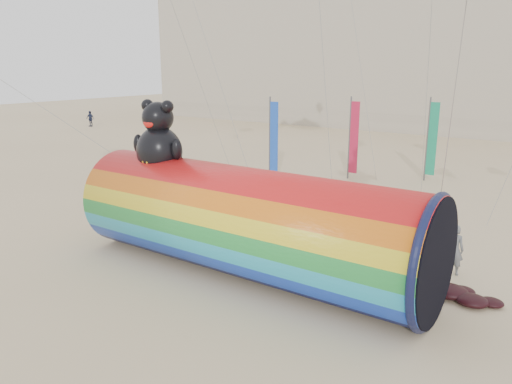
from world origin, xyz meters
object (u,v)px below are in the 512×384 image
Objects in this scene: hotel_building at (385,36)px; windsock_assembly at (246,219)px; kite_handler at (454,249)px; fabric_bundle at (456,293)px.

windsock_assembly is (13.41, -46.35, -8.34)m from hotel_building.
hotel_building is 47.47m from kite_handler.
fabric_bundle is at bearing 18.17° from windsock_assembly.
fabric_bundle is (0.62, -1.88, -0.73)m from kite_handler.
hotel_building reaches higher than kite_handler.
hotel_building is at bearing -71.57° from kite_handler.
hotel_building reaches higher than windsock_assembly.
fabric_bundle is (19.99, -44.19, -10.14)m from hotel_building.
windsock_assembly is at bearing 28.01° from kite_handler.
hotel_building is 4.68× the size of windsock_assembly.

